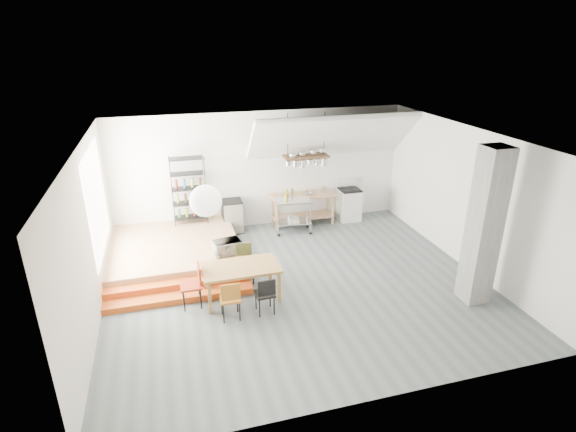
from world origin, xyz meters
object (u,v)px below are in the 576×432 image
object	(u,v)px
dining_table	(241,270)
rolling_cart	(293,211)
stove	(349,204)
mini_fridge	(232,216)

from	to	relation	value
dining_table	rolling_cart	distance (m)	3.49
stove	mini_fridge	xyz separation A→B (m)	(-3.40, 0.04, -0.03)
dining_table	rolling_cart	size ratio (longest dim) A/B	1.54
stove	dining_table	size ratio (longest dim) A/B	0.76
stove	mini_fridge	distance (m)	3.40
dining_table	rolling_cart	xyz separation A→B (m)	(1.95, 2.90, -0.05)
mini_fridge	stove	bearing A→B (deg)	-0.74
mini_fridge	rolling_cart	bearing A→B (deg)	-17.47
dining_table	rolling_cart	world-z (taller)	rolling_cart
rolling_cart	mini_fridge	world-z (taller)	rolling_cart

